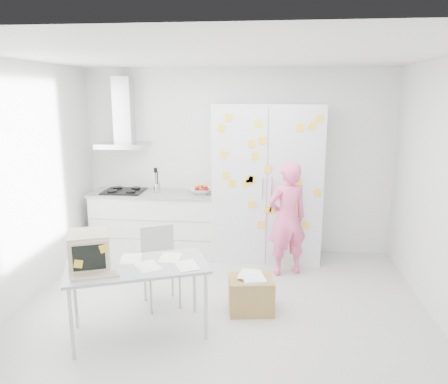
# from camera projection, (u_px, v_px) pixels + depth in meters

# --- Properties ---
(floor) EXTENTS (4.50, 4.00, 0.02)m
(floor) POSITION_uv_depth(u_px,v_px,m) (223.00, 311.00, 4.82)
(floor) COLOR silver
(floor) RESTS_ON ground
(walls) EXTENTS (4.52, 4.01, 2.70)m
(walls) POSITION_uv_depth(u_px,v_px,m) (229.00, 178.00, 5.22)
(walls) COLOR white
(walls) RESTS_ON ground
(ceiling) EXTENTS (4.50, 4.00, 0.02)m
(ceiling) POSITION_uv_depth(u_px,v_px,m) (222.00, 55.00, 4.22)
(ceiling) COLOR white
(ceiling) RESTS_ON walls
(counter_run) EXTENTS (1.84, 0.63, 1.28)m
(counter_run) POSITION_uv_depth(u_px,v_px,m) (155.00, 222.00, 6.49)
(counter_run) COLOR white
(counter_run) RESTS_ON ground
(range_hood) EXTENTS (0.70, 0.48, 1.01)m
(range_hood) POSITION_uv_depth(u_px,v_px,m) (124.00, 120.00, 6.34)
(range_hood) COLOR silver
(range_hood) RESTS_ON walls
(tall_cabinet) EXTENTS (1.50, 0.68, 2.20)m
(tall_cabinet) POSITION_uv_depth(u_px,v_px,m) (267.00, 183.00, 6.15)
(tall_cabinet) COLOR silver
(tall_cabinet) RESTS_ON ground
(person) EXTENTS (0.65, 0.55, 1.50)m
(person) POSITION_uv_depth(u_px,v_px,m) (287.00, 219.00, 5.65)
(person) COLOR pink
(person) RESTS_ON ground
(desk) EXTENTS (1.49, 1.11, 1.06)m
(desk) POSITION_uv_depth(u_px,v_px,m) (107.00, 258.00, 4.14)
(desk) COLOR #AAB0B5
(desk) RESTS_ON ground
(chair) EXTENTS (0.54, 0.54, 0.88)m
(chair) POSITION_uv_depth(u_px,v_px,m) (160.00, 261.00, 4.90)
(chair) COLOR #B0B1AE
(chair) RESTS_ON ground
(cardboard_box) EXTENTS (0.53, 0.45, 0.42)m
(cardboard_box) POSITION_uv_depth(u_px,v_px,m) (251.00, 294.00, 4.76)
(cardboard_box) COLOR #A68648
(cardboard_box) RESTS_ON ground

